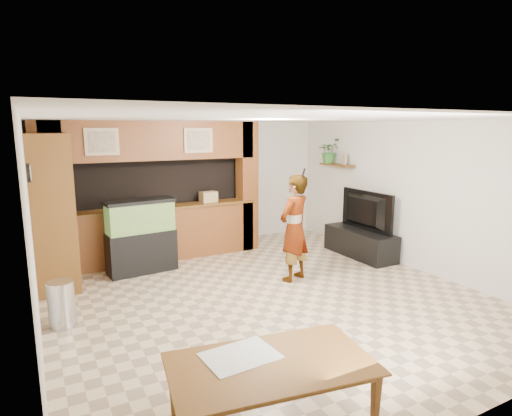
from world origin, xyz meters
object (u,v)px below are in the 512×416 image
aquarium (141,237)px  television (362,211)px  person (294,228)px  pantry_cabinet (52,213)px  dining_table (272,397)px

aquarium → television: size_ratio=0.96×
aquarium → person: (2.12, -1.56, 0.25)m
television → person: (-1.88, -0.52, -0.02)m
aquarium → person: 2.65m
pantry_cabinet → television: bearing=-10.0°
person → aquarium: bearing=-59.5°
aquarium → person: bearing=-41.6°
television → dining_table: size_ratio=0.79×
aquarium → person: person is taller
aquarium → person: size_ratio=0.73×
aquarium → dining_table: 4.52m
pantry_cabinet → television: size_ratio=1.81×
aquarium → dining_table: bearing=-95.2°
pantry_cabinet → dining_table: size_ratio=1.43×
pantry_cabinet → dining_table: pantry_cabinet is taller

